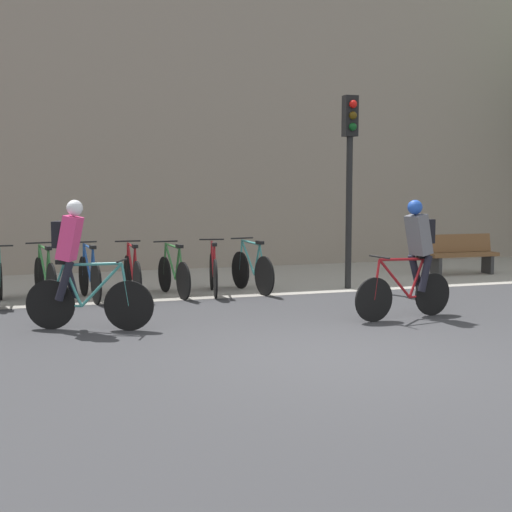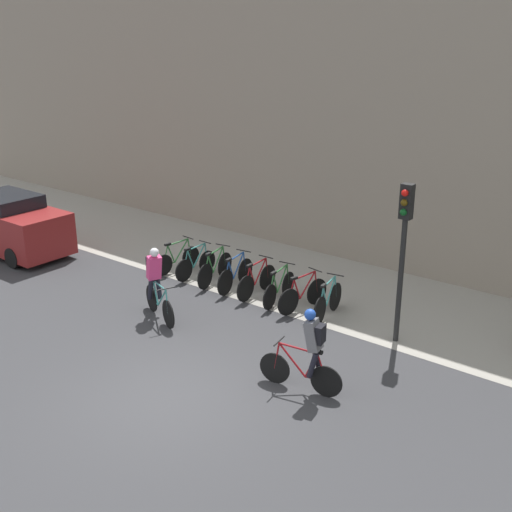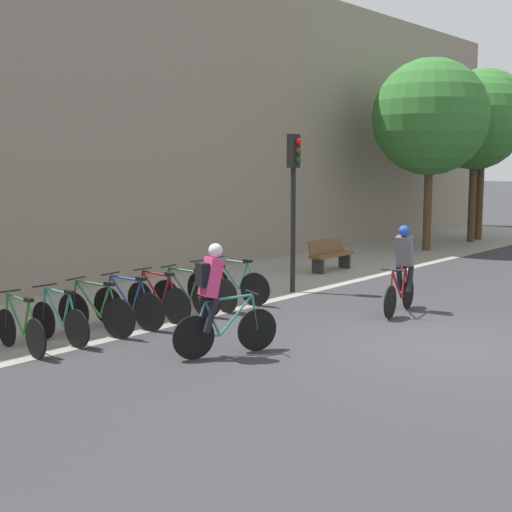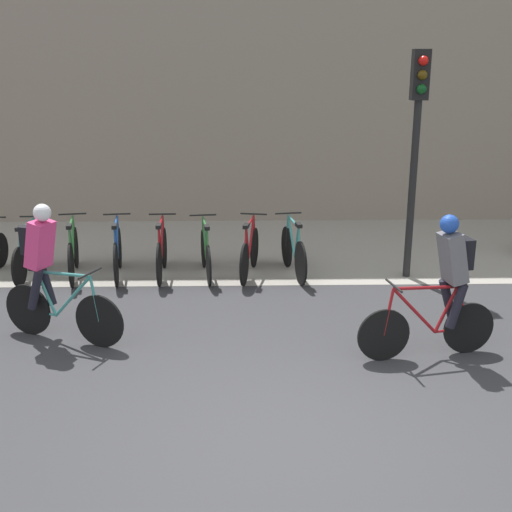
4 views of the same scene
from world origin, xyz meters
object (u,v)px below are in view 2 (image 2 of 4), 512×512
cyclist_grey (310,349)px  traffic_light_pole (404,235)px  cyclist_pink (156,281)px  parked_bike_2 (215,269)px  parked_car (10,224)px  parked_bike_1 (196,264)px  parked_bike_7 (328,302)px  parked_bike_6 (303,295)px  parked_bike_5 (279,288)px  parked_bike_0 (177,259)px  parked_bike_4 (257,281)px  parked_bike_3 (235,275)px

cyclist_grey → traffic_light_pole: traffic_light_pole is taller
cyclist_pink → parked_bike_2: cyclist_pink is taller
traffic_light_pole → parked_car: size_ratio=0.85×
parked_bike_1 → parked_bike_7: bearing=0.0°
cyclist_pink → parked_bike_6: (2.59, 2.54, -0.54)m
parked_bike_2 → parked_bike_7: (3.68, 0.00, -0.00)m
parked_bike_2 → parked_bike_5: size_ratio=1.05×
parked_bike_5 → parked_car: parked_car is taller
parked_bike_0 → parked_bike_4: size_ratio=0.97×
parked_bike_4 → parked_bike_5: bearing=-0.1°
cyclist_grey → parked_bike_3: cyclist_grey is taller
cyclist_pink → traffic_light_pole: size_ratio=0.49×
parked_bike_4 → parked_bike_5: parked_bike_4 is taller
parked_bike_1 → parked_bike_4: (2.21, 0.00, 0.02)m
parked_bike_4 → parked_car: 8.56m
parked_bike_4 → cyclist_pink: bearing=-113.7°
parked_bike_0 → parked_bike_7: bearing=0.0°
traffic_light_pole → parked_bike_0: bearing=179.0°
parked_bike_4 → parked_bike_7: (2.21, 0.00, 0.00)m
cyclist_pink → parked_bike_3: (0.38, 2.54, -0.53)m
parked_bike_7 → parked_car: (-10.53, -1.97, 0.48)m
parked_bike_2 → parked_bike_0: bearing=-180.0°
parked_bike_5 → traffic_light_pole: (3.37, -0.12, 2.13)m
parked_bike_1 → traffic_light_pole: traffic_light_pole is taller
parked_bike_7 → parked_bike_3: bearing=-180.0°
cyclist_pink → parked_bike_1: cyclist_pink is taller
parked_bike_0 → parked_bike_1: bearing=0.1°
parked_bike_3 → parked_bike_7: (2.94, 0.00, 0.00)m
cyclist_grey → parked_bike_2: (-5.23, 3.16, -0.53)m
parked_bike_6 → traffic_light_pole: size_ratio=0.46×
cyclist_pink → parked_car: parked_car is taller
cyclist_pink → parked_bike_1: 2.82m
cyclist_pink → parked_bike_7: bearing=37.4°
parked_bike_1 → parked_bike_2: size_ratio=0.92×
parked_bike_1 → parked_bike_3: parked_bike_3 is taller
parked_bike_3 → traffic_light_pole: traffic_light_pole is taller
parked_bike_4 → parked_bike_6: size_ratio=1.00×
parked_bike_3 → parked_bike_5: (1.47, -0.00, -0.02)m
parked_car → parked_bike_1: bearing=17.9°
parked_bike_0 → parked_bike_7: parked_bike_7 is taller
traffic_light_pole → cyclist_grey: bearing=-96.6°
parked_bike_3 → parked_bike_4: 0.74m
parked_bike_1 → traffic_light_pole: size_ratio=0.44×
parked_bike_2 → parked_bike_4: 1.47m
parked_bike_7 → traffic_light_pole: (1.90, -0.12, 2.11)m
cyclist_grey → parked_car: (-12.08, 1.19, -0.05)m
parked_bike_6 → parked_car: size_ratio=0.39×
cyclist_pink → parked_bike_4: size_ratio=1.05×
parked_bike_5 → parked_bike_6: parked_bike_6 is taller
cyclist_pink → parked_bike_5: 3.20m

